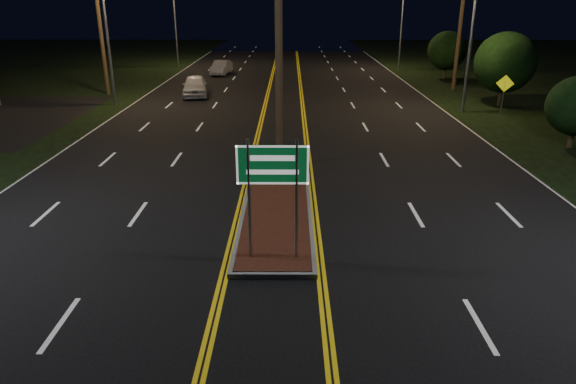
{
  "coord_description": "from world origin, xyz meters",
  "views": [
    {
      "loc": [
        0.44,
        -9.26,
        6.56
      ],
      "look_at": [
        0.38,
        3.02,
        1.9
      ],
      "focal_mm": 32.0,
      "sensor_mm": 36.0,
      "label": 1
    }
  ],
  "objects_px": {
    "highway_sign": "(273,176)",
    "streetlight_right_far": "(399,8)",
    "median_island": "(277,200)",
    "shrub_far": "(447,51)",
    "streetlight_right_mid": "(467,15)",
    "shrub_mid": "(505,63)",
    "car_far": "(221,66)",
    "streetlight_left_far": "(178,8)",
    "warning_sign": "(504,89)",
    "streetlight_left_mid": "(111,13)",
    "car_near": "(195,84)"
  },
  "relations": [
    {
      "from": "highway_sign",
      "to": "streetlight_right_far",
      "type": "xyz_separation_m",
      "value": [
        10.61,
        39.2,
        3.25
      ]
    },
    {
      "from": "median_island",
      "to": "shrub_far",
      "type": "bearing_deg",
      "value": 64.55
    },
    {
      "from": "streetlight_right_mid",
      "to": "shrub_mid",
      "type": "xyz_separation_m",
      "value": [
        3.39,
        2.0,
        -2.93
      ]
    },
    {
      "from": "shrub_far",
      "to": "car_far",
      "type": "xyz_separation_m",
      "value": [
        -19.68,
        2.4,
        -1.62
      ]
    },
    {
      "from": "car_far",
      "to": "highway_sign",
      "type": "bearing_deg",
      "value": -73.41
    },
    {
      "from": "streetlight_left_far",
      "to": "car_far",
      "type": "bearing_deg",
      "value": -49.81
    },
    {
      "from": "median_island",
      "to": "warning_sign",
      "type": "xyz_separation_m",
      "value": [
        13.0,
        14.1,
        1.44
      ]
    },
    {
      "from": "streetlight_right_far",
      "to": "car_far",
      "type": "relative_size",
      "value": 2.1
    },
    {
      "from": "median_island",
      "to": "streetlight_right_far",
      "type": "bearing_deg",
      "value": 73.13
    },
    {
      "from": "highway_sign",
      "to": "streetlight_left_mid",
      "type": "height_order",
      "value": "streetlight_left_mid"
    },
    {
      "from": "median_island",
      "to": "streetlight_right_mid",
      "type": "relative_size",
      "value": 1.14
    },
    {
      "from": "streetlight_left_mid",
      "to": "streetlight_left_far",
      "type": "bearing_deg",
      "value": 90.0
    },
    {
      "from": "streetlight_left_far",
      "to": "shrub_far",
      "type": "height_order",
      "value": "streetlight_left_far"
    },
    {
      "from": "shrub_mid",
      "to": "shrub_far",
      "type": "distance_m",
      "value": 12.01
    },
    {
      "from": "median_island",
      "to": "warning_sign",
      "type": "relative_size",
      "value": 4.34
    },
    {
      "from": "median_island",
      "to": "streetlight_left_mid",
      "type": "xyz_separation_m",
      "value": [
        -10.61,
        17.0,
        5.57
      ]
    },
    {
      "from": "streetlight_left_far",
      "to": "streetlight_right_mid",
      "type": "height_order",
      "value": "same"
    },
    {
      "from": "streetlight_right_mid",
      "to": "shrub_mid",
      "type": "relative_size",
      "value": 1.95
    },
    {
      "from": "shrub_far",
      "to": "car_far",
      "type": "relative_size",
      "value": 0.92
    },
    {
      "from": "median_island",
      "to": "warning_sign",
      "type": "bearing_deg",
      "value": 47.32
    },
    {
      "from": "streetlight_right_far",
      "to": "median_island",
      "type": "bearing_deg",
      "value": -106.87
    },
    {
      "from": "car_near",
      "to": "streetlight_left_mid",
      "type": "bearing_deg",
      "value": -150.5
    },
    {
      "from": "shrub_mid",
      "to": "car_far",
      "type": "distance_m",
      "value": 24.63
    },
    {
      "from": "shrub_mid",
      "to": "car_far",
      "type": "bearing_deg",
      "value": 144.09
    },
    {
      "from": "streetlight_right_mid",
      "to": "car_near",
      "type": "bearing_deg",
      "value": 162.54
    },
    {
      "from": "shrub_far",
      "to": "shrub_mid",
      "type": "bearing_deg",
      "value": -89.05
    },
    {
      "from": "car_far",
      "to": "streetlight_right_mid",
      "type": "bearing_deg",
      "value": -37.63
    },
    {
      "from": "highway_sign",
      "to": "streetlight_left_mid",
      "type": "bearing_deg",
      "value": 116.59
    },
    {
      "from": "streetlight_left_far",
      "to": "streetlight_right_far",
      "type": "bearing_deg",
      "value": -5.38
    },
    {
      "from": "warning_sign",
      "to": "car_far",
      "type": "bearing_deg",
      "value": 158.15
    },
    {
      "from": "shrub_mid",
      "to": "warning_sign",
      "type": "height_order",
      "value": "shrub_mid"
    },
    {
      "from": "highway_sign",
      "to": "car_far",
      "type": "distance_m",
      "value": 36.12
    },
    {
      "from": "warning_sign",
      "to": "car_near",
      "type": "bearing_deg",
      "value": -177.22
    },
    {
      "from": "streetlight_right_mid",
      "to": "shrub_mid",
      "type": "distance_m",
      "value": 4.9
    },
    {
      "from": "shrub_mid",
      "to": "car_near",
      "type": "distance_m",
      "value": 20.69
    },
    {
      "from": "streetlight_left_mid",
      "to": "shrub_mid",
      "type": "height_order",
      "value": "streetlight_left_mid"
    },
    {
      "from": "streetlight_left_mid",
      "to": "streetlight_right_far",
      "type": "bearing_deg",
      "value": 40.3
    },
    {
      "from": "warning_sign",
      "to": "shrub_mid",
      "type": "bearing_deg",
      "value": 91.64
    },
    {
      "from": "shrub_far",
      "to": "median_island",
      "type": "bearing_deg",
      "value": -115.45
    },
    {
      "from": "median_island",
      "to": "highway_sign",
      "type": "relative_size",
      "value": 3.2
    },
    {
      "from": "streetlight_left_far",
      "to": "car_near",
      "type": "relative_size",
      "value": 1.78
    },
    {
      "from": "highway_sign",
      "to": "shrub_far",
      "type": "distance_m",
      "value": 35.96
    },
    {
      "from": "shrub_mid",
      "to": "car_far",
      "type": "relative_size",
      "value": 1.08
    },
    {
      "from": "streetlight_left_mid",
      "to": "car_far",
      "type": "height_order",
      "value": "streetlight_left_mid"
    },
    {
      "from": "streetlight_left_far",
      "to": "shrub_far",
      "type": "distance_m",
      "value": 25.9
    },
    {
      "from": "median_island",
      "to": "streetlight_left_mid",
      "type": "relative_size",
      "value": 1.14
    },
    {
      "from": "shrub_far",
      "to": "car_far",
      "type": "bearing_deg",
      "value": 173.05
    },
    {
      "from": "car_near",
      "to": "streetlight_left_far",
      "type": "bearing_deg",
      "value": 95.97
    },
    {
      "from": "streetlight_left_far",
      "to": "streetlight_right_mid",
      "type": "bearing_deg",
      "value": -46.03
    },
    {
      "from": "highway_sign",
      "to": "shrub_far",
      "type": "height_order",
      "value": "shrub_far"
    }
  ]
}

